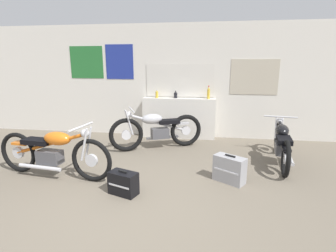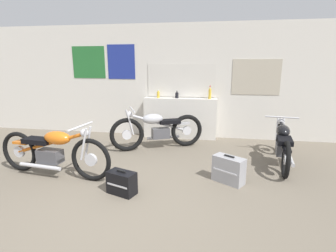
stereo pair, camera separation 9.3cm
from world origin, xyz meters
name	(u,v)px [view 2 (the right image)]	position (x,y,z in m)	size (l,w,h in m)	color
ground_plane	(110,211)	(0.00, 0.00, 0.00)	(24.00, 24.00, 0.00)	#706656
wall_back	(164,81)	(0.01, 3.74, 1.40)	(10.00, 0.07, 2.80)	silver
sill_counter	(180,118)	(0.46, 3.56, 0.50)	(1.81, 0.28, 1.01)	silver
bottle_leftmost	(158,94)	(-0.09, 3.54, 1.10)	(0.07, 0.07, 0.21)	gold
bottle_left_center	(177,95)	(0.37, 3.57, 1.09)	(0.08, 0.08, 0.18)	black
bottle_center	(210,93)	(1.18, 3.54, 1.15)	(0.07, 0.07, 0.32)	gold
motorcycle_orange	(53,151)	(-1.33, 0.89, 0.44)	(2.12, 0.64, 0.91)	black
motorcycle_black	(283,143)	(2.57, 2.11, 0.40)	(0.64, 1.97, 0.80)	black
motorcycle_silver	(158,130)	(0.09, 2.59, 0.43)	(1.93, 1.01, 0.92)	black
hard_case_silver	(229,170)	(1.54, 1.11, 0.21)	(0.53, 0.46, 0.45)	#9E9EA3
hard_case_black	(122,183)	(0.00, 0.47, 0.17)	(0.46, 0.34, 0.36)	black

